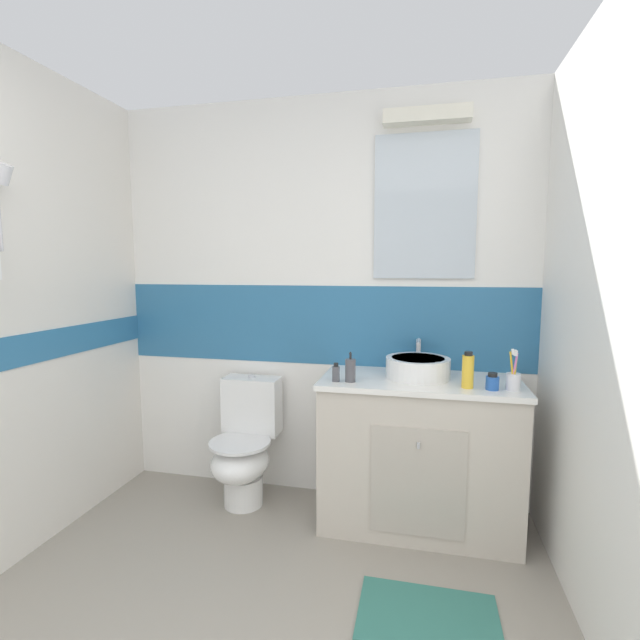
{
  "coord_description": "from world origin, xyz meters",
  "views": [
    {
      "loc": [
        0.64,
        -0.37,
        1.46
      ],
      "look_at": [
        0.1,
        1.99,
        1.18
      ],
      "focal_mm": 25.35,
      "sensor_mm": 36.0,
      "label": 1
    }
  ],
  "objects_px": {
    "soap_dispenser": "(350,370)",
    "toilet": "(245,446)",
    "sink_basin": "(418,367)",
    "hair_gel_jar": "(492,382)",
    "perfume_flask_small": "(336,373)",
    "shampoo_bottle_tall": "(468,371)",
    "toothbrush_cup": "(513,379)"
  },
  "relations": [
    {
      "from": "perfume_flask_small",
      "to": "hair_gel_jar",
      "type": "height_order",
      "value": "perfume_flask_small"
    },
    {
      "from": "sink_basin",
      "to": "hair_gel_jar",
      "type": "xyz_separation_m",
      "value": [
        0.37,
        -0.18,
        -0.02
      ]
    },
    {
      "from": "soap_dispenser",
      "to": "perfume_flask_small",
      "type": "distance_m",
      "value": 0.08
    },
    {
      "from": "toothbrush_cup",
      "to": "hair_gel_jar",
      "type": "height_order",
      "value": "toothbrush_cup"
    },
    {
      "from": "sink_basin",
      "to": "toilet",
      "type": "xyz_separation_m",
      "value": [
        -1.04,
        -0.02,
        -0.55
      ]
    },
    {
      "from": "soap_dispenser",
      "to": "shampoo_bottle_tall",
      "type": "xyz_separation_m",
      "value": [
        0.6,
        0.01,
        0.03
      ]
    },
    {
      "from": "toilet",
      "to": "toothbrush_cup",
      "type": "distance_m",
      "value": 1.61
    },
    {
      "from": "perfume_flask_small",
      "to": "hair_gel_jar",
      "type": "relative_size",
      "value": 1.17
    },
    {
      "from": "sink_basin",
      "to": "toilet",
      "type": "distance_m",
      "value": 1.17
    },
    {
      "from": "toilet",
      "to": "hair_gel_jar",
      "type": "bearing_deg",
      "value": -6.78
    },
    {
      "from": "soap_dispenser",
      "to": "hair_gel_jar",
      "type": "height_order",
      "value": "soap_dispenser"
    },
    {
      "from": "toothbrush_cup",
      "to": "soap_dispenser",
      "type": "xyz_separation_m",
      "value": [
        -0.82,
        -0.01,
        0.01
      ]
    },
    {
      "from": "perfume_flask_small",
      "to": "hair_gel_jar",
      "type": "bearing_deg",
      "value": 0.86
    },
    {
      "from": "soap_dispenser",
      "to": "toilet",
      "type": "bearing_deg",
      "value": 166.44
    },
    {
      "from": "toothbrush_cup",
      "to": "hair_gel_jar",
      "type": "distance_m",
      "value": 0.1
    },
    {
      "from": "shampoo_bottle_tall",
      "to": "soap_dispenser",
      "type": "bearing_deg",
      "value": -179.12
    },
    {
      "from": "hair_gel_jar",
      "to": "toothbrush_cup",
      "type": "bearing_deg",
      "value": 5.17
    },
    {
      "from": "toothbrush_cup",
      "to": "perfume_flask_small",
      "type": "relative_size",
      "value": 2.09
    },
    {
      "from": "hair_gel_jar",
      "to": "shampoo_bottle_tall",
      "type": "relative_size",
      "value": 0.47
    },
    {
      "from": "toothbrush_cup",
      "to": "soap_dispenser",
      "type": "bearing_deg",
      "value": -179.54
    },
    {
      "from": "toothbrush_cup",
      "to": "shampoo_bottle_tall",
      "type": "relative_size",
      "value": 1.14
    },
    {
      "from": "toothbrush_cup",
      "to": "perfume_flask_small",
      "type": "xyz_separation_m",
      "value": [
        -0.9,
        -0.02,
        -0.01
      ]
    },
    {
      "from": "perfume_flask_small",
      "to": "shampoo_bottle_tall",
      "type": "distance_m",
      "value": 0.68
    },
    {
      "from": "shampoo_bottle_tall",
      "to": "toilet",
      "type": "bearing_deg",
      "value": 173.11
    },
    {
      "from": "toothbrush_cup",
      "to": "shampoo_bottle_tall",
      "type": "height_order",
      "value": "toothbrush_cup"
    },
    {
      "from": "toilet",
      "to": "shampoo_bottle_tall",
      "type": "distance_m",
      "value": 1.42
    },
    {
      "from": "toilet",
      "to": "shampoo_bottle_tall",
      "type": "bearing_deg",
      "value": -6.89
    },
    {
      "from": "sink_basin",
      "to": "shampoo_bottle_tall",
      "type": "bearing_deg",
      "value": -34.24
    },
    {
      "from": "soap_dispenser",
      "to": "perfume_flask_small",
      "type": "xyz_separation_m",
      "value": [
        -0.08,
        -0.01,
        -0.01
      ]
    },
    {
      "from": "soap_dispenser",
      "to": "shampoo_bottle_tall",
      "type": "height_order",
      "value": "shampoo_bottle_tall"
    },
    {
      "from": "toilet",
      "to": "toothbrush_cup",
      "type": "bearing_deg",
      "value": -6.0
    },
    {
      "from": "hair_gel_jar",
      "to": "sink_basin",
      "type": "bearing_deg",
      "value": 153.71
    }
  ]
}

